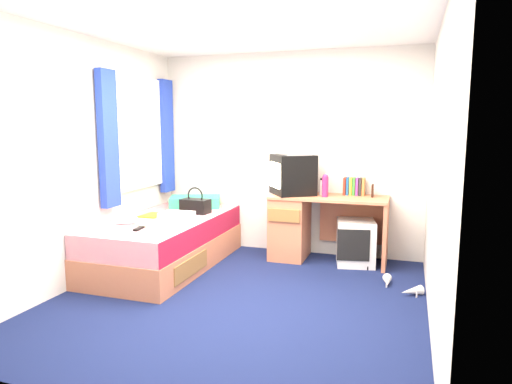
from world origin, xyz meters
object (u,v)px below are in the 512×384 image
(picture_frame, at_px, (373,191))
(handbag, at_px, (195,205))
(pink_water_bottle, at_px, (325,187))
(remote_control, at_px, (139,229))
(magazine, at_px, (152,215))
(desk, at_px, (305,224))
(towel, at_px, (177,217))
(water_bottle, at_px, (127,221))
(pillow, at_px, (195,202))
(storage_cube, at_px, (356,242))
(aerosol_can, at_px, (321,188))
(colour_swatch_fan, at_px, (143,226))
(vcr, at_px, (293,151))
(bed, at_px, (166,242))
(crt_tv, at_px, (292,175))
(white_heels, at_px, (399,286))

(picture_frame, relative_size, handbag, 0.41)
(pink_water_bottle, distance_m, remote_control, 2.06)
(pink_water_bottle, distance_m, handbag, 1.49)
(magazine, bearing_deg, desk, 24.40)
(picture_frame, relative_size, remote_control, 0.88)
(towel, bearing_deg, water_bottle, -150.92)
(desk, height_order, picture_frame, picture_frame)
(pillow, distance_m, water_bottle, 1.13)
(water_bottle, bearing_deg, storage_cube, 27.23)
(desk, distance_m, handbag, 1.28)
(aerosol_can, xyz_separation_m, magazine, (-1.75, -0.75, -0.29))
(storage_cube, bearing_deg, handbag, -179.79)
(desk, bearing_deg, picture_frame, 7.21)
(pink_water_bottle, relative_size, handbag, 0.66)
(colour_swatch_fan, bearing_deg, handbag, 76.25)
(desk, distance_m, vcr, 0.85)
(aerosol_can, bearing_deg, bed, -152.63)
(pink_water_bottle, bearing_deg, desk, 163.78)
(desk, height_order, towel, desk)
(pink_water_bottle, bearing_deg, colour_swatch_fan, -145.04)
(pink_water_bottle, bearing_deg, picture_frame, 17.95)
(storage_cube, xyz_separation_m, picture_frame, (0.15, 0.15, 0.57))
(bed, relative_size, desk, 1.54)
(magazine, distance_m, water_bottle, 0.46)
(vcr, height_order, magazine, vcr)
(vcr, relative_size, towel, 1.32)
(magazine, xyz_separation_m, water_bottle, (-0.01, -0.46, 0.03))
(handbag, bearing_deg, towel, -80.76)
(pink_water_bottle, distance_m, towel, 1.66)
(pillow, distance_m, handbag, 0.39)
(crt_tv, distance_m, magazine, 1.65)
(aerosol_can, height_order, white_heels, aerosol_can)
(pillow, distance_m, colour_swatch_fan, 1.14)
(handbag, height_order, colour_swatch_fan, handbag)
(crt_tv, xyz_separation_m, handbag, (-1.04, -0.41, -0.35))
(storage_cube, bearing_deg, pink_water_bottle, 171.50)
(storage_cube, bearing_deg, pillow, 169.18)
(handbag, relative_size, remote_control, 2.11)
(water_bottle, bearing_deg, towel, 29.08)
(pillow, height_order, towel, pillow)
(water_bottle, bearing_deg, white_heels, 9.14)
(aerosol_can, relative_size, handbag, 0.52)
(vcr, xyz_separation_m, water_bottle, (-1.44, -1.18, -0.67))
(crt_tv, bearing_deg, handbag, -102.20)
(desk, xyz_separation_m, vcr, (-0.15, 0.00, 0.84))
(handbag, distance_m, colour_swatch_fan, 0.82)
(bed, bearing_deg, magazine, 165.37)
(bed, xyz_separation_m, crt_tv, (1.23, 0.77, 0.71))
(colour_swatch_fan, height_order, remote_control, remote_control)
(towel, bearing_deg, vcr, 42.98)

